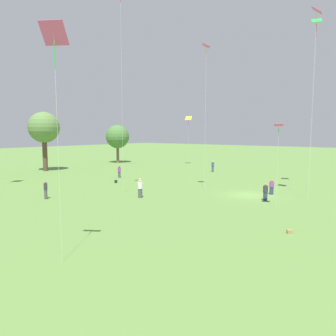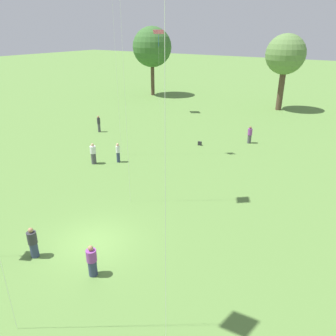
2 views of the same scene
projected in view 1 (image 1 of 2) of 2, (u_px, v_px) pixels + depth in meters
name	position (u px, v px, depth m)	size (l,w,h in m)	color
ground_plane	(248.00, 195.00, 33.76)	(240.00, 240.00, 0.00)	#5B843D
tree_1	(44.00, 128.00, 54.23)	(5.11, 5.11, 9.82)	brown
tree_2	(117.00, 137.00, 69.08)	(4.91, 4.91, 7.99)	brown
person_0	(213.00, 166.00, 53.37)	(0.52, 0.52, 1.82)	#4C4C51
person_2	(119.00, 172.00, 46.65)	(0.48, 0.48, 1.69)	#4C4C51
person_3	(46.00, 190.00, 31.64)	(0.40, 0.40, 1.78)	#4C4C51
person_4	(272.00, 187.00, 34.00)	(0.66, 0.66, 1.60)	#333D5B
person_5	(265.00, 192.00, 30.97)	(0.53, 0.53, 1.65)	#333D5B
person_6	(140.00, 189.00, 32.26)	(0.55, 0.55, 1.77)	#4C4C51
person_7	(140.00, 186.00, 34.26)	(0.46, 0.46, 1.66)	#333D5B
kite_0	(316.00, 29.00, 35.13)	(1.17, 1.27, 18.68)	green
kite_1	(279.00, 128.00, 26.59)	(0.95, 0.96, 7.16)	#E54C99
kite_2	(316.00, 19.00, 29.80)	(1.14, 0.95, 17.82)	#E54C99
kite_3	(121.00, 14.00, 32.52)	(0.76, 0.73, 20.63)	black
kite_5	(189.00, 119.00, 63.81)	(1.30, 1.43, 9.56)	yellow
kite_6	(206.00, 54.00, 33.96)	(1.16, 1.15, 15.57)	#E54C99
kite_8	(54.00, 39.00, 15.11)	(1.23, 1.39, 11.47)	#E54C99
picnic_bag_1	(116.00, 181.00, 41.81)	(0.37, 0.23, 0.37)	#262628
picnic_bag_2	(289.00, 232.00, 20.90)	(0.40, 0.40, 0.25)	#A58459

